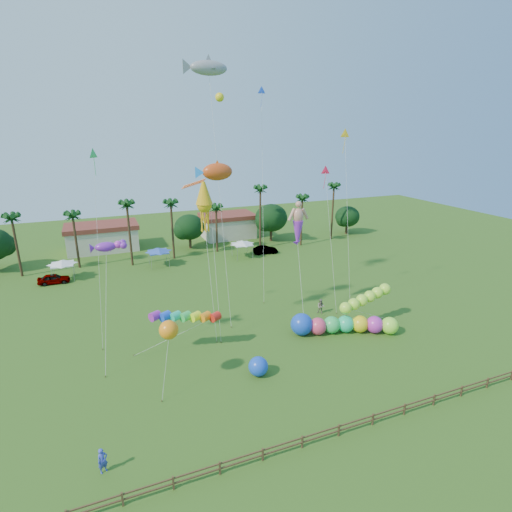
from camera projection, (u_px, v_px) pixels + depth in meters
name	position (u px, v px, depth m)	size (l,w,h in m)	color
ground	(300.00, 388.00, 34.33)	(160.00, 160.00, 0.00)	#285116
tree_line	(204.00, 226.00, 73.11)	(69.46, 8.91, 11.00)	#3A2819
buildings_row	(163.00, 233.00, 76.72)	(35.00, 7.00, 4.00)	beige
tent_row	(159.00, 251.00, 63.39)	(31.00, 4.00, 0.60)	white
fence	(339.00, 429.00, 28.85)	(36.12, 0.12, 1.00)	brown
car_a	(54.00, 279.00, 57.24)	(1.70, 4.24, 1.44)	#4C4C54
car_b	(265.00, 250.00, 70.85)	(1.50, 4.31, 1.42)	#4C4C54
spectator_a	(103.00, 461.00, 25.74)	(0.65, 0.43, 1.79)	#3643BE
spectator_b	(321.00, 307.00, 47.91)	(0.89, 0.69, 1.82)	gray
caterpillar_inflatable	(340.00, 325.00, 43.28)	(11.43, 5.89, 2.40)	#DF3A61
blue_ball	(258.00, 366.00, 35.93)	(1.78, 1.78, 1.78)	blue
rainbow_tube	(199.00, 320.00, 38.86)	(9.56, 3.29, 4.01)	red
green_worm	(346.00, 308.00, 43.10)	(10.43, 3.42, 3.59)	#ACF636
orange_ball_kite	(169.00, 330.00, 33.04)	(2.26, 2.83, 6.23)	orange
merman_kite	(298.00, 226.00, 45.15)	(2.45, 5.45, 13.18)	tan
fish_kite	(217.00, 172.00, 40.71)	(4.94, 6.13, 18.09)	#CA4516
shark_kite	(209.00, 68.00, 42.61)	(5.53, 8.10, 28.45)	gray
squid_kite	(204.00, 205.00, 40.12)	(1.85, 4.06, 16.41)	gold
lobster_kite	(106.00, 247.00, 36.65)	(3.46, 5.28, 11.60)	purple
delta_kite_red	(326.00, 173.00, 47.35)	(1.30, 5.01, 17.13)	#EE1A41
delta_kite_yellow	(345.00, 137.00, 45.67)	(1.32, 3.88, 21.33)	yellow
delta_kite_green	(94.00, 158.00, 37.71)	(1.92, 3.63, 19.59)	#2DC25B
delta_kite_blue	(262.00, 98.00, 47.16)	(1.79, 4.12, 26.08)	blue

